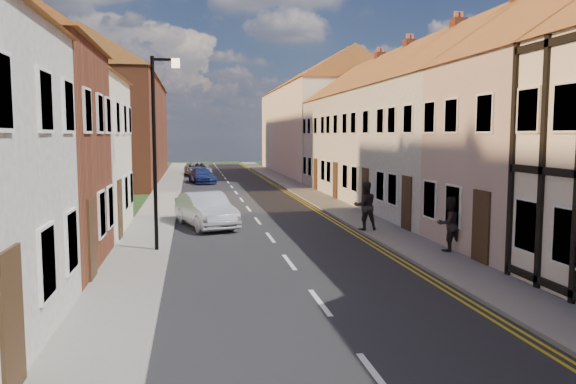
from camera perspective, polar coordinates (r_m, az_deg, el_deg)
name	(u,v)px	position (r m, az deg, el deg)	size (l,w,h in m)	color
road	(248,209)	(28.26, -4.04, -1.73)	(7.00, 90.00, 0.02)	black
pavement_left	(159,210)	(28.16, -12.99, -1.79)	(1.80, 90.00, 0.12)	gray
pavement_right	(333,206)	(29.01, 4.64, -1.44)	(1.80, 90.00, 0.12)	gray
cottage_r_cream_mid	(490,116)	(24.54, 19.87, 7.25)	(8.30, 5.20, 9.00)	silver
cottage_r_pink	(434,120)	(29.37, 14.64, 7.11)	(8.30, 6.00, 9.00)	silver
cottage_r_white_far	(396,122)	(34.36, 10.91, 7.00)	(8.30, 5.20, 9.00)	silver
cottage_r_cream_far	(368,124)	(39.46, 8.13, 6.87)	(8.30, 6.00, 9.00)	silver
cottage_l_pink	(7,117)	(22.70, -26.68, 6.85)	(8.30, 6.30, 8.80)	#F0E3C9
block_right_far	(319,118)	(54.25, 3.16, 7.50)	(8.30, 24.20, 10.50)	#F0E3C9
block_left_far	(110,115)	(48.34, -17.64, 7.44)	(8.30, 24.20, 10.50)	brown
lamppost	(157,141)	(17.91, -13.16, 5.07)	(0.88, 0.15, 6.00)	black
car_mid	(206,210)	(22.91, -8.35, -1.81)	(1.49, 4.28, 1.41)	silver
car_far	(202,176)	(43.51, -8.73, 1.63)	(1.61, 3.96, 1.15)	navy
car_distant	(198,169)	(51.29, -9.13, 2.29)	(2.02, 4.38, 1.22)	#AAAFB2
pedestrian_right	(449,224)	(18.14, 16.08, -3.12)	(0.83, 0.65, 1.71)	black
pedestrian_right_b	(365,206)	(21.49, 7.85, -1.40)	(0.90, 0.70, 1.84)	black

